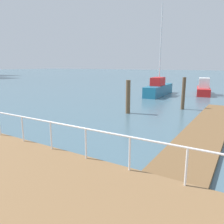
% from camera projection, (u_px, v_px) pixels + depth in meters
% --- Properties ---
extents(ground_plane, '(300.00, 300.00, 0.00)m').
position_uv_depth(ground_plane, '(9.00, 118.00, 14.79)').
color(ground_plane, '#476675').
extents(floating_dock, '(15.10, 2.00, 0.18)m').
position_uv_depth(floating_dock, '(207.00, 128.00, 12.11)').
color(floating_dock, brown).
rests_on(floating_dock, ground_plane).
extents(boardwalk_railing, '(0.06, 24.73, 1.08)m').
position_uv_depth(boardwalk_railing, '(223.00, 163.00, 5.19)').
color(boardwalk_railing, white).
rests_on(boardwalk_railing, boardwalk).
extents(dock_piling_0, '(0.27, 0.27, 2.56)m').
position_uv_depth(dock_piling_0, '(183.00, 93.00, 17.45)').
color(dock_piling_0, brown).
rests_on(dock_piling_0, ground_plane).
extents(dock_piling_5, '(0.33, 0.33, 2.44)m').
position_uv_depth(dock_piling_5, '(128.00, 97.00, 16.02)').
color(dock_piling_5, brown).
rests_on(dock_piling_5, ground_plane).
extents(moored_boat_0, '(6.93, 1.73, 10.13)m').
position_uv_depth(moored_boat_0, '(159.00, 88.00, 25.73)').
color(moored_boat_0, '#1E6B8C').
rests_on(moored_boat_0, ground_plane).
extents(moored_boat_2, '(5.34, 2.34, 2.00)m').
position_uv_depth(moored_boat_2, '(203.00, 89.00, 26.33)').
color(moored_boat_2, red).
rests_on(moored_boat_2, ground_plane).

